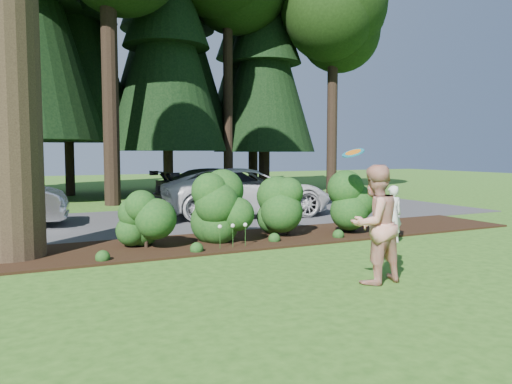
{
  "coord_description": "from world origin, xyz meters",
  "views": [
    {
      "loc": [
        -4.56,
        -7.44,
        2.12
      ],
      "look_at": [
        -0.09,
        1.68,
        1.3
      ],
      "focal_mm": 35.0,
      "sensor_mm": 36.0,
      "label": 1
    }
  ],
  "objects_px": {
    "adult": "(375,224)",
    "frisbee": "(353,153)",
    "car_dark_suv": "(226,189)",
    "child": "(392,214)",
    "car_white_suv": "(248,192)"
  },
  "relations": [
    {
      "from": "car_dark_suv",
      "to": "child",
      "type": "xyz_separation_m",
      "value": [
        0.96,
        -7.75,
        -0.11
      ]
    },
    {
      "from": "frisbee",
      "to": "car_dark_suv",
      "type": "bearing_deg",
      "value": 90.96
    },
    {
      "from": "car_white_suv",
      "to": "car_dark_suv",
      "type": "xyz_separation_m",
      "value": [
        0.01,
        1.92,
        -0.03
      ]
    },
    {
      "from": "child",
      "to": "adult",
      "type": "bearing_deg",
      "value": 59.04
    },
    {
      "from": "car_dark_suv",
      "to": "child",
      "type": "bearing_deg",
      "value": 179.2
    },
    {
      "from": "car_white_suv",
      "to": "adult",
      "type": "height_order",
      "value": "adult"
    },
    {
      "from": "child",
      "to": "adult",
      "type": "relative_size",
      "value": 0.7
    },
    {
      "from": "adult",
      "to": "car_dark_suv",
      "type": "bearing_deg",
      "value": -105.73
    },
    {
      "from": "car_dark_suv",
      "to": "adult",
      "type": "relative_size",
      "value": 2.69
    },
    {
      "from": "car_white_suv",
      "to": "frisbee",
      "type": "relative_size",
      "value": 10.63
    },
    {
      "from": "car_white_suv",
      "to": "child",
      "type": "relative_size",
      "value": 4.16
    },
    {
      "from": "frisbee",
      "to": "adult",
      "type": "bearing_deg",
      "value": -121.41
    },
    {
      "from": "adult",
      "to": "frisbee",
      "type": "relative_size",
      "value": 3.65
    },
    {
      "from": "car_dark_suv",
      "to": "child",
      "type": "height_order",
      "value": "car_dark_suv"
    },
    {
      "from": "frisbee",
      "to": "car_white_suv",
      "type": "bearing_deg",
      "value": 91.37
    }
  ]
}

